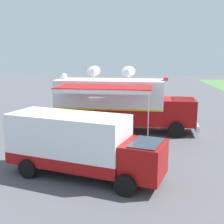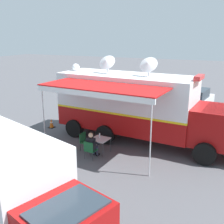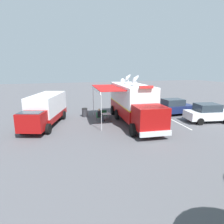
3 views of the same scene
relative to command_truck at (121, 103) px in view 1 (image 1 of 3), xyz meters
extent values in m
plane|color=#515156|center=(-0.10, -0.74, -1.95)|extent=(100.00, 100.00, 0.00)
cube|color=silver|center=(-4.00, 1.29, -1.94)|extent=(0.52, 4.79, 0.01)
cube|color=#9E0F0F|center=(-0.10, -0.74, -0.80)|extent=(3.09, 7.38, 1.10)
cube|color=white|center=(-0.10, -0.74, 0.60)|extent=(3.09, 7.38, 1.70)
cube|color=yellow|center=(-0.10, -0.74, -0.25)|extent=(3.12, 7.41, 0.10)
cube|color=#9E0F0F|center=(0.29, 3.89, -0.50)|extent=(2.47, 2.29, 1.70)
cube|color=#28333D|center=(0.31, 4.09, 0.00)|extent=(2.27, 1.65, 0.70)
cube|color=silver|center=(0.39, 5.02, -1.40)|extent=(2.38, 0.40, 0.36)
cylinder|color=black|center=(-0.97, 3.80, -1.45)|extent=(0.38, 1.02, 1.00)
cylinder|color=black|center=(1.52, 3.59, -1.45)|extent=(0.38, 1.02, 1.00)
cylinder|color=black|center=(-1.39, -1.18, -1.45)|extent=(0.38, 1.02, 1.00)
cylinder|color=black|center=(1.10, -1.39, -1.45)|extent=(0.38, 1.02, 1.00)
cylinder|color=black|center=(-1.55, -3.15, -1.45)|extent=(0.38, 1.02, 1.00)
cylinder|color=black|center=(0.94, -3.36, -1.45)|extent=(0.38, 1.02, 1.00)
cube|color=white|center=(-0.10, -0.74, 1.50)|extent=(3.09, 7.38, 0.10)
cube|color=red|center=(0.21, 2.94, 1.67)|extent=(1.12, 0.37, 0.20)
cylinder|color=silver|center=(-0.19, -1.82, 1.78)|extent=(0.10, 0.10, 0.45)
cone|color=silver|center=(-0.04, -1.83, 2.18)|extent=(0.79, 0.96, 0.81)
cylinder|color=silver|center=(0.01, 0.51, 1.78)|extent=(0.10, 0.10, 0.45)
cone|color=silver|center=(0.16, 0.50, 2.18)|extent=(0.79, 0.96, 0.81)
sphere|color=white|center=(-0.36, -3.93, 1.73)|extent=(0.44, 0.44, 0.44)
cube|color=red|center=(2.25, -0.94, 1.30)|extent=(2.67, 5.92, 0.06)
cube|color=white|center=(3.30, -1.03, 1.16)|extent=(0.56, 5.75, 0.24)
cylinder|color=silver|center=(3.47, 1.70, -0.32)|extent=(0.05, 0.05, 3.25)
cylinder|color=silver|center=(3.01, -3.74, -0.32)|extent=(0.05, 0.05, 3.25)
cube|color=silver|center=(2.29, -1.10, -1.23)|extent=(0.86, 0.86, 0.03)
cylinder|color=#333338|center=(1.96, -0.70, -1.60)|extent=(0.03, 0.03, 0.70)
cylinder|color=#333338|center=(2.69, -0.76, -1.60)|extent=(0.03, 0.03, 0.70)
cylinder|color=#333338|center=(1.89, -1.43, -1.60)|extent=(0.03, 0.03, 0.70)
cylinder|color=#333338|center=(2.63, -1.50, -1.60)|extent=(0.03, 0.03, 0.70)
cylinder|color=silver|center=(2.15, -1.19, -1.12)|extent=(0.07, 0.07, 0.20)
cylinder|color=white|center=(2.15, -1.19, -1.01)|extent=(0.04, 0.04, 0.02)
cube|color=#19562D|center=(2.99, -1.20, -1.53)|extent=(0.52, 0.52, 0.04)
cube|color=#19562D|center=(3.21, -1.22, -1.30)|extent=(0.08, 0.48, 0.44)
cylinder|color=#333338|center=(2.76, -1.40, -1.74)|extent=(0.02, 0.02, 0.42)
cylinder|color=#333338|center=(2.79, -0.97, -1.74)|extent=(0.02, 0.02, 0.42)
cylinder|color=#333338|center=(3.19, -1.44, -1.74)|extent=(0.02, 0.02, 0.42)
cylinder|color=#333338|center=(3.23, -1.00, -1.74)|extent=(0.02, 0.02, 0.42)
cube|color=#19562D|center=(2.28, -1.85, -1.53)|extent=(0.52, 0.52, 0.04)
cube|color=#19562D|center=(2.26, -2.07, -1.30)|extent=(0.48, 0.08, 0.44)
cylinder|color=#333338|center=(2.08, -1.61, -1.74)|extent=(0.02, 0.02, 0.42)
cylinder|color=#333338|center=(2.51, -1.65, -1.74)|extent=(0.02, 0.02, 0.42)
cylinder|color=#333338|center=(2.04, -2.05, -1.74)|extent=(0.02, 0.02, 0.42)
cylinder|color=#333338|center=(2.48, -2.08, -1.74)|extent=(0.02, 0.02, 0.42)
cube|color=black|center=(2.99, -1.20, -1.23)|extent=(0.27, 0.38, 0.56)
sphere|color=tan|center=(2.99, -1.20, -0.81)|extent=(0.22, 0.22, 0.22)
cylinder|color=black|center=(2.85, -1.42, -1.19)|extent=(0.43, 0.13, 0.34)
cylinder|color=black|center=(2.89, -0.96, -1.19)|extent=(0.43, 0.13, 0.34)
cylinder|color=#2D334C|center=(2.81, -1.29, -1.51)|extent=(0.39, 0.16, 0.13)
cylinder|color=#2D334C|center=(2.63, -1.27, -1.74)|extent=(0.11, 0.11, 0.42)
cube|color=black|center=(2.57, -1.27, -1.91)|extent=(0.25, 0.12, 0.07)
cylinder|color=#2D334C|center=(2.82, -1.09, -1.51)|extent=(0.39, 0.16, 0.13)
cylinder|color=#2D334C|center=(2.64, -1.07, -1.74)|extent=(0.11, 0.11, 0.42)
cube|color=black|center=(2.58, -1.07, -1.91)|extent=(0.25, 0.12, 0.07)
cylinder|color=#2D2D33|center=(4.03, -3.41, -1.52)|extent=(0.56, 0.56, 0.85)
cylinder|color=black|center=(4.03, -3.41, -1.07)|extent=(0.57, 0.57, 0.06)
cube|color=black|center=(0.18, -5.47, -1.93)|extent=(0.36, 0.36, 0.03)
cone|color=orange|center=(0.18, -5.47, -1.64)|extent=(0.26, 0.26, 0.55)
cylinder|color=white|center=(0.18, -5.47, -1.61)|extent=(0.17, 0.17, 0.06)
cube|color=white|center=(7.66, -1.97, -0.35)|extent=(3.63, 5.60, 2.20)
cube|color=#9E0F0F|center=(7.66, -1.97, -1.20)|extent=(3.66, 5.62, 0.50)
cube|color=#9E0F0F|center=(8.73, 1.26, -0.83)|extent=(2.30, 2.11, 1.40)
cube|color=#28333D|center=(8.77, 1.35, -0.38)|extent=(1.94, 1.57, 0.60)
cylinder|color=black|center=(7.61, 1.21, -1.53)|extent=(0.51, 0.88, 0.84)
cylinder|color=black|center=(9.61, 0.55, -1.53)|extent=(0.51, 0.88, 0.84)
cylinder|color=black|center=(6.22, -3.00, -1.53)|extent=(0.51, 0.88, 0.84)
cylinder|color=black|center=(8.21, -3.66, -1.53)|extent=(0.51, 0.88, 0.84)
cube|color=navy|center=(-5.40, -1.35, -1.25)|extent=(4.21, 1.82, 0.76)
cube|color=#28333D|center=(-5.25, -1.35, -0.53)|extent=(2.11, 1.61, 0.68)
cylinder|color=black|center=(-6.70, -2.25, -1.63)|extent=(0.64, 0.22, 0.64)
cylinder|color=black|center=(-6.70, -0.45, -1.63)|extent=(0.64, 0.22, 0.64)
cylinder|color=black|center=(-4.10, -2.26, -1.63)|extent=(0.64, 0.22, 0.64)
cylinder|color=black|center=(-4.09, -0.46, -1.63)|extent=(0.64, 0.22, 0.64)
cube|color=silver|center=(-6.88, 2.02, -1.25)|extent=(4.43, 2.43, 0.76)
cube|color=#28333D|center=(-6.73, 1.99, -0.53)|extent=(2.32, 1.91, 0.68)
cylinder|color=black|center=(-8.31, 1.33, -1.63)|extent=(0.67, 0.32, 0.64)
cylinder|color=black|center=(-8.03, 3.11, -1.63)|extent=(0.67, 0.32, 0.64)
cylinder|color=black|center=(-5.73, 0.93, -1.63)|extent=(0.67, 0.32, 0.64)
cylinder|color=black|center=(-5.46, 2.70, -1.63)|extent=(0.67, 0.32, 0.64)
camera|label=1|loc=(20.09, 0.77, 3.37)|focal=48.16mm
camera|label=2|loc=(13.05, 4.33, 3.56)|focal=43.57mm
camera|label=3|loc=(7.08, 16.41, 3.15)|focal=31.04mm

